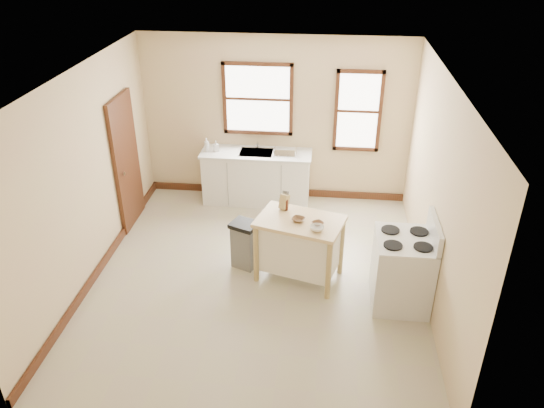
{
  "coord_description": "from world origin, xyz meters",
  "views": [
    {
      "loc": [
        0.84,
        -5.93,
        4.43
      ],
      "look_at": [
        0.16,
        0.4,
        0.94
      ],
      "focal_mm": 35.0,
      "sensor_mm": 36.0,
      "label": 1
    }
  ],
  "objects_px": {
    "dish_rack": "(285,152)",
    "pepper_grinder": "(287,205)",
    "bowl_c": "(317,228)",
    "gas_stove": "(403,262)",
    "trash_bin": "(245,244)",
    "kitchen_island": "(299,249)",
    "knife_block": "(284,202)",
    "soap_bottle_b": "(216,146)",
    "bowl_b": "(318,224)",
    "bowl_a": "(298,219)",
    "soap_bottle_a": "(207,145)"
  },
  "relations": [
    {
      "from": "soap_bottle_a",
      "to": "kitchen_island",
      "type": "relative_size",
      "value": 0.21
    },
    {
      "from": "dish_rack",
      "to": "pepper_grinder",
      "type": "bearing_deg",
      "value": -102.79
    },
    {
      "from": "dish_rack",
      "to": "bowl_b",
      "type": "height_order",
      "value": "dish_rack"
    },
    {
      "from": "pepper_grinder",
      "to": "gas_stove",
      "type": "distance_m",
      "value": 1.69
    },
    {
      "from": "kitchen_island",
      "to": "bowl_c",
      "type": "distance_m",
      "value": 0.58
    },
    {
      "from": "soap_bottle_b",
      "to": "gas_stove",
      "type": "xyz_separation_m",
      "value": [
        2.86,
        -2.52,
        -0.4
      ]
    },
    {
      "from": "kitchen_island",
      "to": "pepper_grinder",
      "type": "bearing_deg",
      "value": 144.97
    },
    {
      "from": "dish_rack",
      "to": "bowl_a",
      "type": "xyz_separation_m",
      "value": [
        0.36,
        -2.14,
        -0.04
      ]
    },
    {
      "from": "bowl_b",
      "to": "knife_block",
      "type": "bearing_deg",
      "value": 140.77
    },
    {
      "from": "soap_bottle_b",
      "to": "knife_block",
      "type": "distance_m",
      "value": 2.26
    },
    {
      "from": "soap_bottle_a",
      "to": "knife_block",
      "type": "bearing_deg",
      "value": -52.87
    },
    {
      "from": "bowl_b",
      "to": "bowl_a",
      "type": "bearing_deg",
      "value": 163.97
    },
    {
      "from": "knife_block",
      "to": "kitchen_island",
      "type": "bearing_deg",
      "value": -20.15
    },
    {
      "from": "bowl_c",
      "to": "gas_stove",
      "type": "height_order",
      "value": "gas_stove"
    },
    {
      "from": "trash_bin",
      "to": "gas_stove",
      "type": "bearing_deg",
      "value": 7.14
    },
    {
      "from": "soap_bottle_a",
      "to": "gas_stove",
      "type": "distance_m",
      "value": 3.94
    },
    {
      "from": "soap_bottle_a",
      "to": "trash_bin",
      "type": "bearing_deg",
      "value": -65.96
    },
    {
      "from": "gas_stove",
      "to": "pepper_grinder",
      "type": "bearing_deg",
      "value": 157.12
    },
    {
      "from": "soap_bottle_a",
      "to": "trash_bin",
      "type": "height_order",
      "value": "soap_bottle_a"
    },
    {
      "from": "bowl_b",
      "to": "gas_stove",
      "type": "relative_size",
      "value": 0.12
    },
    {
      "from": "soap_bottle_b",
      "to": "bowl_c",
      "type": "bearing_deg",
      "value": -76.84
    },
    {
      "from": "dish_rack",
      "to": "bowl_c",
      "type": "distance_m",
      "value": 2.42
    },
    {
      "from": "kitchen_island",
      "to": "knife_block",
      "type": "distance_m",
      "value": 0.67
    },
    {
      "from": "knife_block",
      "to": "trash_bin",
      "type": "relative_size",
      "value": 0.28
    },
    {
      "from": "soap_bottle_b",
      "to": "bowl_c",
      "type": "height_order",
      "value": "soap_bottle_b"
    },
    {
      "from": "knife_block",
      "to": "bowl_c",
      "type": "height_order",
      "value": "knife_block"
    },
    {
      "from": "pepper_grinder",
      "to": "soap_bottle_b",
      "type": "bearing_deg",
      "value": 125.67
    },
    {
      "from": "bowl_a",
      "to": "soap_bottle_b",
      "type": "bearing_deg",
      "value": 125.36
    },
    {
      "from": "dish_rack",
      "to": "kitchen_island",
      "type": "relative_size",
      "value": 0.34
    },
    {
      "from": "trash_bin",
      "to": "gas_stove",
      "type": "xyz_separation_m",
      "value": [
        2.09,
        -0.58,
        0.26
      ]
    },
    {
      "from": "soap_bottle_b",
      "to": "bowl_c",
      "type": "relative_size",
      "value": 1.02
    },
    {
      "from": "bowl_a",
      "to": "knife_block",
      "type": "bearing_deg",
      "value": 124.5
    },
    {
      "from": "pepper_grinder",
      "to": "bowl_b",
      "type": "bearing_deg",
      "value": -38.55
    },
    {
      "from": "soap_bottle_a",
      "to": "pepper_grinder",
      "type": "distance_m",
      "value": 2.38
    },
    {
      "from": "dish_rack",
      "to": "gas_stove",
      "type": "distance_m",
      "value": 3.05
    },
    {
      "from": "dish_rack",
      "to": "trash_bin",
      "type": "bearing_deg",
      "value": -119.85
    },
    {
      "from": "pepper_grinder",
      "to": "soap_bottle_a",
      "type": "bearing_deg",
      "value": 128.98
    },
    {
      "from": "bowl_c",
      "to": "trash_bin",
      "type": "xyz_separation_m",
      "value": [
        -1.0,
        0.42,
        -0.59
      ]
    },
    {
      "from": "trash_bin",
      "to": "bowl_a",
      "type": "bearing_deg",
      "value": 6.95
    },
    {
      "from": "dish_rack",
      "to": "pepper_grinder",
      "type": "xyz_separation_m",
      "value": [
        0.18,
        -1.87,
        0.02
      ]
    },
    {
      "from": "kitchen_island",
      "to": "knife_block",
      "type": "height_order",
      "value": "knife_block"
    },
    {
      "from": "knife_block",
      "to": "bowl_b",
      "type": "height_order",
      "value": "knife_block"
    },
    {
      "from": "soap_bottle_b",
      "to": "bowl_c",
      "type": "distance_m",
      "value": 2.95
    },
    {
      "from": "soap_bottle_a",
      "to": "knife_block",
      "type": "distance_m",
      "value": 2.33
    },
    {
      "from": "pepper_grinder",
      "to": "kitchen_island",
      "type": "bearing_deg",
      "value": -50.99
    },
    {
      "from": "trash_bin",
      "to": "bowl_b",
      "type": "bearing_deg",
      "value": 6.86
    },
    {
      "from": "soap_bottle_a",
      "to": "bowl_a",
      "type": "height_order",
      "value": "soap_bottle_a"
    },
    {
      "from": "bowl_b",
      "to": "trash_bin",
      "type": "distance_m",
      "value": 1.2
    },
    {
      "from": "soap_bottle_b",
      "to": "dish_rack",
      "type": "relative_size",
      "value": 0.49
    },
    {
      "from": "soap_bottle_b",
      "to": "knife_block",
      "type": "xyz_separation_m",
      "value": [
        1.31,
        -1.84,
        -0.0
      ]
    }
  ]
}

